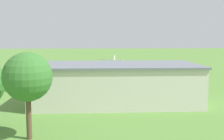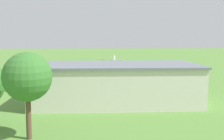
% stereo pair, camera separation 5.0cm
% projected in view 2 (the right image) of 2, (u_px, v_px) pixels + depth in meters
% --- Properties ---
extents(ground_plane, '(400.00, 400.00, 0.00)m').
position_uv_depth(ground_plane, '(104.00, 74.00, 89.95)').
color(ground_plane, '#568438').
extents(hangar, '(28.31, 14.72, 6.78)m').
position_uv_depth(hangar, '(115.00, 83.00, 49.82)').
color(hangar, beige).
rests_on(hangar, ground_plane).
extents(biplane, '(8.43, 7.27, 4.03)m').
position_uv_depth(biplane, '(112.00, 63.00, 90.43)').
color(biplane, silver).
extents(car_silver, '(2.13, 4.61, 1.67)m').
position_uv_depth(car_silver, '(166.00, 84.00, 64.96)').
color(car_silver, '#B7B7BC').
rests_on(car_silver, ground_plane).
extents(car_white, '(2.41, 4.23, 1.65)m').
position_uv_depth(car_white, '(46.00, 86.00, 62.10)').
color(car_white, white).
rests_on(car_white, ground_plane).
extents(car_green, '(2.30, 4.18, 1.64)m').
position_uv_depth(car_green, '(15.00, 86.00, 62.16)').
color(car_green, '#1E6B38').
rests_on(car_green, ground_plane).
extents(person_walking_on_apron, '(0.53, 0.53, 1.53)m').
position_uv_depth(person_walking_on_apron, '(113.00, 82.00, 68.82)').
color(person_walking_on_apron, '#3F3F47').
rests_on(person_walking_on_apron, ground_plane).
extents(person_by_parked_cars, '(0.48, 0.48, 1.61)m').
position_uv_depth(person_by_parked_cars, '(142.00, 83.00, 67.41)').
color(person_by_parked_cars, orange).
rests_on(person_by_parked_cars, ground_plane).
extents(person_near_hangar_door, '(0.46, 0.46, 1.69)m').
position_uv_depth(person_near_hangar_door, '(118.00, 82.00, 67.34)').
color(person_near_hangar_door, navy).
rests_on(person_near_hangar_door, ground_plane).
extents(person_at_fence_line, '(0.54, 0.54, 1.73)m').
position_uv_depth(person_at_fence_line, '(163.00, 82.00, 68.31)').
color(person_at_fence_line, '#B23333').
rests_on(person_at_fence_line, ground_plane).
extents(person_crossing_taxiway, '(0.42, 0.42, 1.61)m').
position_uv_depth(person_crossing_taxiway, '(145.00, 83.00, 66.19)').
color(person_crossing_taxiway, '#B23333').
rests_on(person_crossing_taxiway, ground_plane).
extents(tree_behind_hangar_left, '(5.41, 5.41, 9.71)m').
position_uv_depth(tree_behind_hangar_left, '(27.00, 77.00, 31.55)').
color(tree_behind_hangar_left, brown).
rests_on(tree_behind_hangar_left, ground_plane).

